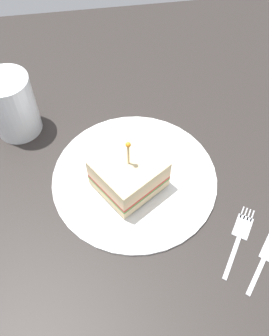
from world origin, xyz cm
name	(u,v)px	position (x,y,z in cm)	size (l,w,h in cm)	color
ground_plane	(134,182)	(0.00, 0.00, -1.00)	(92.47, 92.47, 2.00)	#2D2826
plate	(134,177)	(0.00, 0.00, 0.44)	(25.08, 25.08, 0.87)	white
sandwich_half_center	(129,174)	(-1.02, -1.30, 3.49)	(11.81, 11.63, 9.61)	beige
drink_glass	(13,107)	(-17.54, 13.14, 4.91)	(7.43, 7.43, 10.55)	beige
fork	(240,234)	(13.15, -11.39, 0.17)	(7.44, 10.19, 0.35)	silver
knife	(268,250)	(16.11, -14.25, 0.18)	(8.99, 10.30, 0.35)	silver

